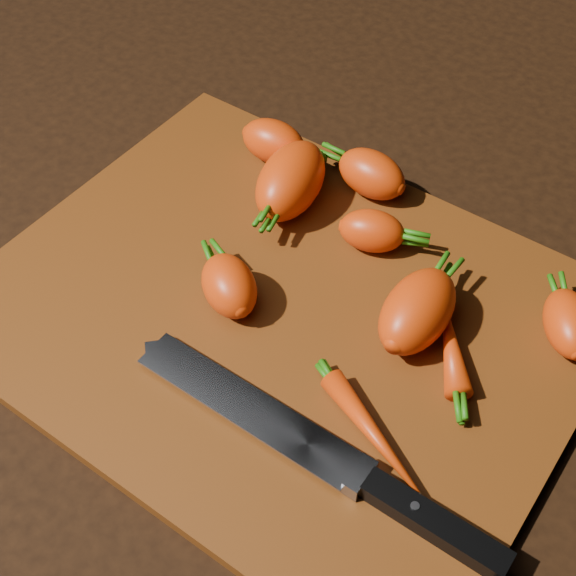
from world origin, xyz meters
The scene contains 12 objects.
ground centered at (0.00, 0.00, -0.01)m, with size 2.00×2.00×0.01m, color black.
cutting_board centered at (0.00, 0.00, 0.01)m, with size 0.50×0.40×0.01m, color #4E260C.
carrot_0 centered at (-0.12, 0.16, 0.03)m, with size 0.07×0.04×0.04m, color #EF3C06.
carrot_1 centered at (-0.04, -0.02, 0.03)m, with size 0.07×0.04×0.04m, color #EF3C06.
carrot_2 centered at (-0.07, 0.11, 0.04)m, with size 0.10×0.06×0.06m, color #EF3C06.
carrot_3 centered at (0.10, 0.05, 0.04)m, with size 0.09×0.05×0.05m, color #EF3C06.
carrot_4 centered at (-0.02, 0.17, 0.03)m, with size 0.07×0.04×0.04m, color #EF3C06.
carrot_5 centered at (0.02, 0.11, 0.03)m, with size 0.06×0.04×0.04m, color #EF3C06.
carrot_6 centered at (0.21, 0.11, 0.03)m, with size 0.07×0.04×0.04m, color #EF3C06.
carrot_7 centered at (0.13, -0.06, 0.02)m, with size 0.11×0.02×0.02m, color #EF3C06.
carrot_8 centered at (0.14, 0.04, 0.02)m, with size 0.09×0.02×0.02m, color #EF3C06.
knife centered at (0.06, -0.10, 0.02)m, with size 0.31×0.03×0.02m.
Camera 1 is at (0.26, -0.35, 0.54)m, focal length 50.00 mm.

